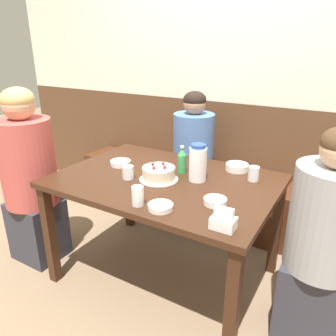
# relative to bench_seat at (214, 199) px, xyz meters

# --- Properties ---
(ground_plane) EXTENTS (12.00, 12.00, 0.00)m
(ground_plane) POSITION_rel_bench_seat_xyz_m (0.00, -0.83, -0.23)
(ground_plane) COLOR #846B51
(back_wall) EXTENTS (4.80, 0.04, 2.50)m
(back_wall) POSITION_rel_bench_seat_xyz_m (0.00, 0.22, 1.02)
(back_wall) COLOR brown
(back_wall) RESTS_ON ground_plane
(bench_seat) EXTENTS (2.69, 0.38, 0.46)m
(bench_seat) POSITION_rel_bench_seat_xyz_m (0.00, 0.00, 0.00)
(bench_seat) COLOR #472314
(bench_seat) RESTS_ON ground_plane
(dining_table) EXTENTS (1.34, 0.95, 0.73)m
(dining_table) POSITION_rel_bench_seat_xyz_m (0.00, -0.83, 0.41)
(dining_table) COLOR #381E11
(dining_table) RESTS_ON ground_plane
(birthday_cake) EXTENTS (0.24, 0.24, 0.10)m
(birthday_cake) POSITION_rel_bench_seat_xyz_m (-0.02, -0.87, 0.54)
(birthday_cake) COLOR white
(birthday_cake) RESTS_ON dining_table
(water_pitcher) EXTENTS (0.11, 0.11, 0.23)m
(water_pitcher) POSITION_rel_bench_seat_xyz_m (0.18, -0.75, 0.61)
(water_pitcher) COLOR white
(water_pitcher) RESTS_ON dining_table
(soju_bottle) EXTENTS (0.06, 0.06, 0.18)m
(soju_bottle) POSITION_rel_bench_seat_xyz_m (0.04, -0.69, 0.58)
(soju_bottle) COLOR #388E4C
(soju_bottle) RESTS_ON dining_table
(napkin_holder) EXTENTS (0.11, 0.08, 0.11)m
(napkin_holder) POSITION_rel_bench_seat_xyz_m (0.53, -1.20, 0.54)
(napkin_holder) COLOR white
(napkin_holder) RESTS_ON dining_table
(bowl_soup_white) EXTENTS (0.12, 0.12, 0.03)m
(bowl_soup_white) POSITION_rel_bench_seat_xyz_m (0.40, -1.00, 0.52)
(bowl_soup_white) COLOR white
(bowl_soup_white) RESTS_ON dining_table
(bowl_rice_small) EXTENTS (0.14, 0.14, 0.03)m
(bowl_rice_small) POSITION_rel_bench_seat_xyz_m (-0.38, -0.79, 0.52)
(bowl_rice_small) COLOR white
(bowl_rice_small) RESTS_ON dining_table
(bowl_side_dish) EXTENTS (0.15, 0.15, 0.04)m
(bowl_side_dish) POSITION_rel_bench_seat_xyz_m (0.34, -0.47, 0.52)
(bowl_side_dish) COLOR white
(bowl_side_dish) RESTS_ON dining_table
(bowl_sauce_shallow) EXTENTS (0.13, 0.13, 0.03)m
(bowl_sauce_shallow) POSITION_rel_bench_seat_xyz_m (0.19, -1.19, 0.51)
(bowl_sauce_shallow) COLOR white
(bowl_sauce_shallow) RESTS_ON dining_table
(glass_water_tall) EXTENTS (0.06, 0.06, 0.10)m
(glass_water_tall) POSITION_rel_bench_seat_xyz_m (0.07, -1.21, 0.55)
(glass_water_tall) COLOR silver
(glass_water_tall) RESTS_ON dining_table
(glass_tumbler_short) EXTENTS (0.07, 0.07, 0.09)m
(glass_tumbler_short) POSITION_rel_bench_seat_xyz_m (0.48, -0.58, 0.54)
(glass_tumbler_short) COLOR silver
(glass_tumbler_short) RESTS_ON dining_table
(glass_shot_small) EXTENTS (0.07, 0.07, 0.08)m
(glass_shot_small) POSITION_rel_bench_seat_xyz_m (-0.20, -0.95, 0.54)
(glass_shot_small) COLOR silver
(glass_shot_small) RESTS_ON dining_table
(person_teal_shirt) EXTENTS (0.37, 0.37, 1.18)m
(person_teal_shirt) POSITION_rel_bench_seat_xyz_m (0.93, -0.84, 0.35)
(person_teal_shirt) COLOR #33333D
(person_teal_shirt) RESTS_ON ground_plane
(person_pale_blue_shirt) EXTENTS (0.37, 0.37, 1.26)m
(person_pale_blue_shirt) POSITION_rel_bench_seat_xyz_m (-0.93, -1.11, 0.40)
(person_pale_blue_shirt) COLOR #33333D
(person_pale_blue_shirt) RESTS_ON ground_plane
(person_grey_tee) EXTENTS (0.33, 0.34, 1.17)m
(person_grey_tee) POSITION_rel_bench_seat_xyz_m (-0.17, -0.10, 0.32)
(person_grey_tee) COLOR #33333D
(person_grey_tee) RESTS_ON ground_plane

